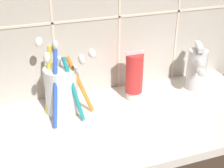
{
  "coord_description": "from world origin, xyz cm",
  "views": [
    {
      "loc": [
        -24.48,
        -54.17,
        41.77
      ],
      "look_at": [
        -4.46,
        3.11,
        9.72
      ],
      "focal_mm": 50.0,
      "sensor_mm": 36.0,
      "label": 1
    }
  ],
  "objects": [
    {
      "name": "toothpaste_tube",
      "position": [
        2.84,
        7.78,
        8.28
      ],
      "size": [
        4.47,
        4.25,
        12.77
      ],
      "color": "white",
      "rests_on": "sink_counter"
    },
    {
      "name": "sink_faucet",
      "position": [
        20.16,
        7.29,
        7.88
      ],
      "size": [
        6.07,
        9.84,
        12.21
      ],
      "rotation": [
        0.0,
        0.0,
        -1.99
      ],
      "color": "silver",
      "rests_on": "sink_counter"
    },
    {
      "name": "sink_counter",
      "position": [
        0.0,
        0.0,
        1.0
      ],
      "size": [
        64.89,
        31.38,
        2.0
      ],
      "primitive_type": "cube",
      "color": "silver",
      "rests_on": "ground"
    },
    {
      "name": "toothbrush_cup",
      "position": [
        -14.89,
        7.64,
        8.04
      ],
      "size": [
        12.86,
        15.46,
        18.62
      ],
      "color": "silver",
      "rests_on": "sink_counter"
    }
  ]
}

